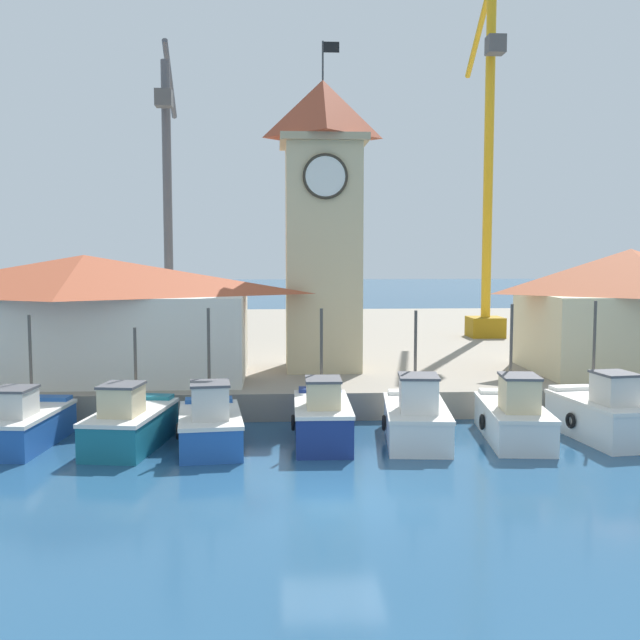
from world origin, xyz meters
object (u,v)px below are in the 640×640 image
object	(u,v)px
fishing_boat_right_outer	(602,414)
fishing_boat_left_outer	(25,424)
warehouse_right	(629,309)
fishing_boat_mid_right	(416,418)
warehouse_left	(85,316)
port_crane_far	(487,204)
clock_tower	(323,218)
fishing_boat_right_inner	(514,417)
port_crane_near	(168,229)
fishing_boat_left_inner	(130,424)
fishing_boat_mid_left	(210,425)
fishing_boat_center	(322,418)

from	to	relation	value
fishing_boat_right_outer	fishing_boat_left_outer	bearing A→B (deg)	179.32
fishing_boat_left_outer	warehouse_right	distance (m)	24.16
fishing_boat_mid_right	fishing_boat_right_outer	xyz separation A→B (m)	(6.10, -0.12, 0.06)
warehouse_left	fishing_boat_mid_right	bearing A→B (deg)	-29.57
fishing_boat_left_outer	port_crane_far	bearing A→B (deg)	45.04
clock_tower	fishing_boat_right_inner	bearing A→B (deg)	-57.43
clock_tower	fishing_boat_mid_right	bearing A→B (deg)	-74.36
fishing_boat_mid_right	clock_tower	world-z (taller)	clock_tower
clock_tower	port_crane_near	xyz separation A→B (m)	(-8.69, 15.08, 0.00)
fishing_boat_right_inner	port_crane_near	bearing A→B (deg)	120.94
warehouse_left	warehouse_right	size ratio (longest dim) A/B	1.55
fishing_boat_left_outer	fishing_boat_left_inner	xyz separation A→B (m)	(3.33, -0.32, 0.04)
fishing_boat_mid_left	clock_tower	xyz separation A→B (m)	(4.13, 9.23, 6.81)
fishing_boat_mid_left	fishing_boat_center	xyz separation A→B (m)	(3.54, 0.41, 0.07)
fishing_boat_mid_left	clock_tower	distance (m)	12.19
fishing_boat_right_inner	port_crane_far	world-z (taller)	port_crane_far
fishing_boat_mid_left	fishing_boat_right_inner	bearing A→B (deg)	2.17
port_crane_near	fishing_boat_mid_left	bearing A→B (deg)	-79.36
fishing_boat_center	fishing_boat_right_inner	xyz separation A→B (m)	(6.25, -0.04, -0.04)
fishing_boat_left_outer	clock_tower	distance (m)	14.89
fishing_boat_left_inner	fishing_boat_right_inner	size ratio (longest dim) A/B	0.92
fishing_boat_left_outer	fishing_boat_right_outer	world-z (taller)	fishing_boat_right_outer
fishing_boat_left_outer	fishing_boat_left_inner	distance (m)	3.35
fishing_boat_left_inner	port_crane_near	world-z (taller)	port_crane_near
fishing_boat_center	clock_tower	size ratio (longest dim) A/B	0.31
fishing_boat_left_inner	clock_tower	size ratio (longest dim) A/B	0.32
fishing_boat_center	fishing_boat_mid_right	xyz separation A→B (m)	(3.05, 0.01, -0.04)
fishing_boat_right_outer	warehouse_right	world-z (taller)	warehouse_right
fishing_boat_mid_right	port_crane_far	distance (m)	23.62
fishing_boat_right_outer	warehouse_left	distance (m)	19.74
fishing_boat_mid_left	warehouse_right	distance (m)	18.93
port_crane_near	fishing_boat_mid_right	bearing A→B (deg)	-64.97
fishing_boat_left_outer	fishing_boat_left_inner	bearing A→B (deg)	-5.55
fishing_boat_right_inner	warehouse_left	size ratio (longest dim) A/B	0.37
fishing_boat_left_inner	fishing_boat_right_outer	size ratio (longest dim) A/B	0.99
fishing_boat_mid_right	warehouse_right	size ratio (longest dim) A/B	0.56
fishing_boat_center	port_crane_near	size ratio (longest dim) A/B	0.24
fishing_boat_mid_left	fishing_boat_mid_right	world-z (taller)	fishing_boat_mid_left
warehouse_right	fishing_boat_left_outer	bearing A→B (deg)	-162.71
fishing_boat_center	port_crane_near	distance (m)	26.13
fishing_boat_mid_left	fishing_boat_right_outer	world-z (taller)	fishing_boat_right_outer
fishing_boat_mid_right	port_crane_near	size ratio (longest dim) A/B	0.26
port_crane_far	fishing_boat_right_outer	bearing A→B (deg)	-95.48
fishing_boat_left_inner	fishing_boat_right_outer	distance (m)	15.18
fishing_boat_right_inner	clock_tower	size ratio (longest dim) A/B	0.35
fishing_boat_left_inner	warehouse_left	bearing A→B (deg)	113.29
fishing_boat_left_inner	warehouse_right	xyz separation A→B (m)	(19.55, 7.45, 2.95)
warehouse_right	port_crane_far	size ratio (longest dim) A/B	0.41
fishing_boat_right_inner	port_crane_near	xyz separation A→B (m)	(-14.35, 23.94, 6.79)
warehouse_right	port_crane_far	distance (m)	14.60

